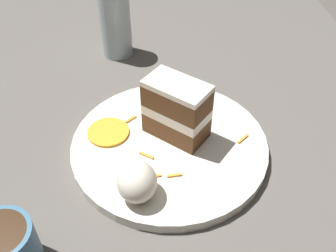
{
  "coord_description": "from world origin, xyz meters",
  "views": [
    {
      "loc": [
        0.37,
        -0.04,
        0.47
      ],
      "look_at": [
        -0.06,
        -0.0,
        0.08
      ],
      "focal_mm": 42.0,
      "sensor_mm": 36.0,
      "label": 1
    }
  ],
  "objects_px": {
    "drinking_glass": "(116,28)",
    "orange_garnish": "(108,132)",
    "cake_slice": "(177,110)",
    "plate": "(168,146)",
    "cream_dollop": "(137,182)",
    "coffee_mug": "(6,248)"
  },
  "relations": [
    {
      "from": "drinking_glass",
      "to": "orange_garnish",
      "type": "bearing_deg",
      "value": -3.35
    },
    {
      "from": "cake_slice",
      "to": "plate",
      "type": "bearing_deg",
      "value": 3.45
    },
    {
      "from": "plate",
      "to": "cream_dollop",
      "type": "relative_size",
      "value": 5.08
    },
    {
      "from": "plate",
      "to": "cream_dollop",
      "type": "distance_m",
      "value": 0.11
    },
    {
      "from": "plate",
      "to": "drinking_glass",
      "type": "bearing_deg",
      "value": -165.36
    },
    {
      "from": "orange_garnish",
      "to": "drinking_glass",
      "type": "height_order",
      "value": "drinking_glass"
    },
    {
      "from": "cream_dollop",
      "to": "orange_garnish",
      "type": "distance_m",
      "value": 0.13
    },
    {
      "from": "plate",
      "to": "cake_slice",
      "type": "distance_m",
      "value": 0.06
    },
    {
      "from": "orange_garnish",
      "to": "plate",
      "type": "bearing_deg",
      "value": 72.5
    },
    {
      "from": "plate",
      "to": "drinking_glass",
      "type": "relative_size",
      "value": 2.28
    },
    {
      "from": "plate",
      "to": "coffee_mug",
      "type": "height_order",
      "value": "coffee_mug"
    },
    {
      "from": "cake_slice",
      "to": "coffee_mug",
      "type": "relative_size",
      "value": 1.45
    },
    {
      "from": "plate",
      "to": "cream_dollop",
      "type": "bearing_deg",
      "value": -27.89
    },
    {
      "from": "cream_dollop",
      "to": "drinking_glass",
      "type": "xyz_separation_m",
      "value": [
        -0.39,
        -0.03,
        0.01
      ]
    },
    {
      "from": "plate",
      "to": "coffee_mug",
      "type": "xyz_separation_m",
      "value": [
        0.17,
        -0.2,
        0.03
      ]
    },
    {
      "from": "drinking_glass",
      "to": "cream_dollop",
      "type": "bearing_deg",
      "value": 3.8
    },
    {
      "from": "plate",
      "to": "orange_garnish",
      "type": "distance_m",
      "value": 0.1
    },
    {
      "from": "cake_slice",
      "to": "coffee_mug",
      "type": "distance_m",
      "value": 0.29
    },
    {
      "from": "cake_slice",
      "to": "drinking_glass",
      "type": "distance_m",
      "value": 0.29
    },
    {
      "from": "drinking_glass",
      "to": "coffee_mug",
      "type": "distance_m",
      "value": 0.48
    },
    {
      "from": "plate",
      "to": "cake_slice",
      "type": "bearing_deg",
      "value": 142.4
    },
    {
      "from": "drinking_glass",
      "to": "coffee_mug",
      "type": "xyz_separation_m",
      "value": [
        0.47,
        -0.13,
        -0.02
      ]
    }
  ]
}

